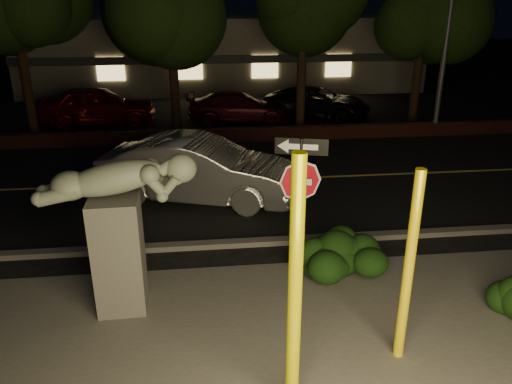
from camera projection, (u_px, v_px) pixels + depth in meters
ground at (246, 151)px, 17.61m from camera, size 90.00×90.00×0.00m
patio at (316, 363)px, 7.45m from camera, size 14.00×6.00×0.02m
road at (255, 180)px, 14.84m from camera, size 80.00×8.00×0.01m
lane_marking at (255, 180)px, 14.83m from camera, size 80.00×0.12×0.00m
curb at (276, 241)px, 11.03m from camera, size 80.00×0.25×0.12m
brick_wall at (242, 135)px, 18.72m from camera, size 40.00×0.35×0.50m
parking_lot at (232, 109)px, 24.07m from camera, size 40.00×12.00×0.01m
building at (222, 50)px, 30.71m from camera, size 22.00×10.20×4.00m
yellow_pole_left at (295, 292)px, 6.05m from camera, size 0.18×0.18×3.55m
yellow_pole_right at (409, 269)px, 7.07m from camera, size 0.15×0.15×3.02m
signpost at (300, 182)px, 9.04m from camera, size 0.92×0.28×2.79m
sculpture at (118, 218)px, 8.21m from camera, size 2.58×0.83×2.77m
hedge_center at (343, 252)px, 9.66m from camera, size 2.06×1.57×0.97m
hedge_right at (346, 257)px, 9.47m from camera, size 1.61×1.01×0.99m
silver_sedan at (199, 170)px, 13.14m from camera, size 5.43×3.29×1.69m
parked_car_red at (98, 105)px, 20.99m from camera, size 4.87×2.28×1.61m
parked_car_darkred at (239, 107)px, 21.43m from camera, size 4.44×1.93×1.27m
parked_car_dark at (317, 102)px, 22.30m from camera, size 5.17×3.98×1.30m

